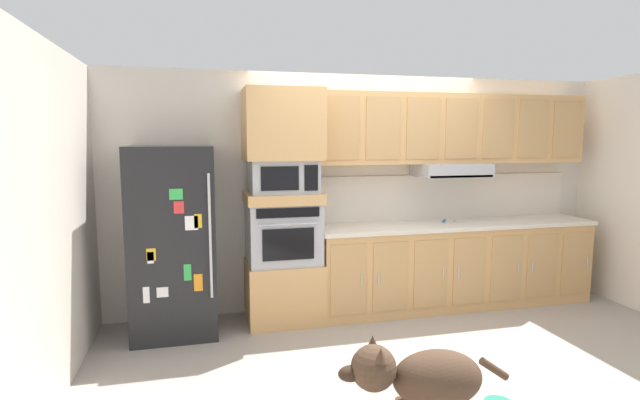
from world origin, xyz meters
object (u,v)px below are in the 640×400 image
Objects in this scene: built_in_oven at (283,232)px; screwdriver at (445,221)px; microwave at (283,176)px; refrigerator at (173,241)px; dog at (422,378)px.

built_in_oven is 1.81m from screwdriver.
microwave is 3.84× the size of screwdriver.
screwdriver is (1.81, 0.07, 0.03)m from built_in_oven.
dog is (1.49, -2.15, -0.46)m from refrigerator.
dog is (0.45, -2.22, -1.04)m from microwave.
screwdriver is at bearing 2.13° from microwave.
refrigerator is 1.20m from microwave.
built_in_oven reaches higher than dog.
screwdriver is at bearing -114.98° from dog.
microwave is at bearing -0.77° from built_in_oven.
built_in_oven is 1.09× the size of microwave.
microwave reaches higher than screwdriver.
built_in_oven is 2.32m from dog.
refrigerator is at bearing -176.30° from microwave.
refrigerator is 10.48× the size of screwdriver.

